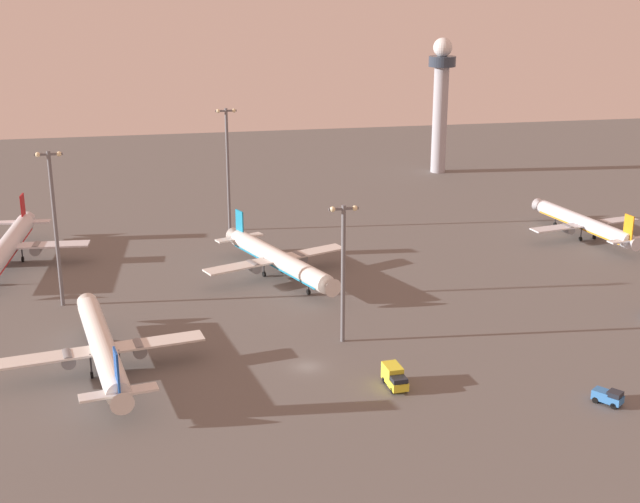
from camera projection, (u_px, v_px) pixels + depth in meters
ground_plane at (307, 367)px, 135.20m from camera, size 416.00×416.00×0.00m
control_tower at (441, 96)px, 258.55m from camera, size 8.00×8.00×39.95m
airplane_near_gate at (103, 348)px, 132.61m from camera, size 31.03×39.68×10.21m
airplane_terminal_side at (278, 259)px, 173.31m from camera, size 30.00×38.04×10.20m
airplane_taxiway_distant at (8, 246)px, 180.42m from camera, size 33.04×42.41×10.87m
airplane_far_stand at (584, 223)px, 199.03m from camera, size 27.87×35.62×9.18m
maintenance_van at (608, 397)px, 123.21m from camera, size 4.09×4.47×2.25m
catering_truck at (394, 377)px, 128.29m from camera, size 2.83×5.83×3.05m
apron_light_central at (228, 162)px, 201.16m from camera, size 4.80×0.90×28.83m
apron_light_west at (55, 220)px, 155.06m from camera, size 4.80×0.90×28.75m
apron_light_east at (343, 264)px, 140.33m from camera, size 4.80×0.90×23.37m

